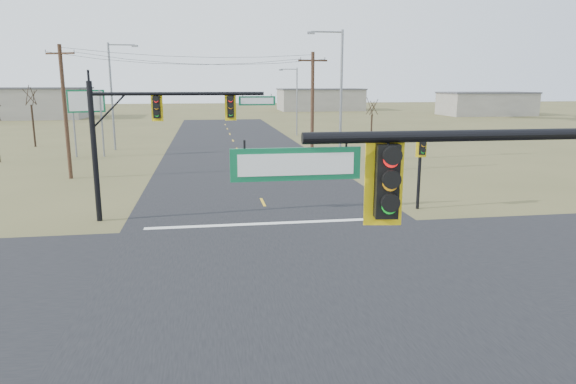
# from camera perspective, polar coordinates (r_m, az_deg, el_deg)

# --- Properties ---
(ground) EXTENTS (320.00, 320.00, 0.00)m
(ground) POSITION_cam_1_polar(r_m,az_deg,el_deg) (17.53, 1.52, -10.07)
(ground) COLOR brown
(ground) RESTS_ON ground
(road_ew) EXTENTS (160.00, 14.00, 0.02)m
(road_ew) POSITION_cam_1_polar(r_m,az_deg,el_deg) (17.52, 1.52, -10.04)
(road_ew) COLOR black
(road_ew) RESTS_ON ground
(road_ns) EXTENTS (14.00, 160.00, 0.02)m
(road_ns) POSITION_cam_1_polar(r_m,az_deg,el_deg) (17.52, 1.52, -10.03)
(road_ns) COLOR black
(road_ns) RESTS_ON ground
(stop_bar_far) EXTENTS (12.00, 0.40, 0.01)m
(stop_bar_far) POSITION_cam_1_polar(r_m,az_deg,el_deg) (24.55, -1.67, -3.49)
(stop_bar_far) COLOR silver
(stop_bar_far) RESTS_ON road_ns
(mast_arm_far) EXTENTS (8.83, 0.46, 6.69)m
(mast_arm_far) POSITION_cam_1_polar(r_m,az_deg,el_deg) (25.54, -14.13, 7.75)
(mast_arm_far) COLOR black
(mast_arm_far) RESTS_ON ground
(pedestal_signal_ne) EXTENTS (0.65, 0.56, 4.17)m
(pedestal_signal_ne) POSITION_cam_1_polar(r_m,az_deg,el_deg) (27.66, 14.61, 4.32)
(pedestal_signal_ne) COLOR black
(pedestal_signal_ne) RESTS_ON ground
(utility_pole_near) EXTENTS (2.14, 0.32, 8.76)m
(utility_pole_near) POSITION_cam_1_polar(r_m,az_deg,el_deg) (37.65, 2.72, 8.93)
(utility_pole_near) COLOR #462E1E
(utility_pole_near) RESTS_ON ground
(utility_pole_far) EXTENTS (2.08, 1.04, 9.15)m
(utility_pole_far) POSITION_cam_1_polar(r_m,az_deg,el_deg) (38.79, -23.53, 8.33)
(utility_pole_far) COLOR #462E1E
(utility_pole_far) RESTS_ON ground
(highway_sign) EXTENTS (3.05, 1.16, 6.01)m
(highway_sign) POSITION_cam_1_polar(r_m,az_deg,el_deg) (49.81, -21.45, 8.51)
(highway_sign) COLOR slate
(highway_sign) RESTS_ON ground
(streetlight_a) EXTENTS (3.04, 0.40, 10.87)m
(streetlight_a) POSITION_cam_1_polar(r_m,az_deg,el_deg) (43.81, 5.63, 11.32)
(streetlight_a) COLOR slate
(streetlight_a) RESTS_ON ground
(streetlight_b) EXTENTS (2.37, 0.27, 8.51)m
(streetlight_b) POSITION_cam_1_polar(r_m,az_deg,el_deg) (66.21, 0.83, 10.43)
(streetlight_b) COLOR slate
(streetlight_b) RESTS_ON ground
(streetlight_c) EXTENTS (2.92, 0.40, 10.43)m
(streetlight_c) POSITION_cam_1_polar(r_m,az_deg,el_deg) (54.17, -18.80, 10.61)
(streetlight_c) COLOR slate
(streetlight_c) RESTS_ON ground
(bare_tree_b) EXTENTS (2.78, 2.78, 6.73)m
(bare_tree_b) POSITION_cam_1_polar(r_m,az_deg,el_deg) (60.32, -26.72, 9.60)
(bare_tree_b) COLOR black
(bare_tree_b) RESTS_ON ground
(bare_tree_c) EXTENTS (2.99, 2.99, 5.44)m
(bare_tree_c) POSITION_cam_1_polar(r_m,az_deg,el_deg) (54.31, 9.34, 9.40)
(bare_tree_c) COLOR black
(bare_tree_c) RESTS_ON ground
(warehouse_left) EXTENTS (28.00, 14.00, 5.50)m
(warehouse_left) POSITION_cam_1_polar(r_m,az_deg,el_deg) (112.31, -28.58, 8.61)
(warehouse_left) COLOR gray
(warehouse_left) RESTS_ON ground
(warehouse_mid) EXTENTS (20.00, 12.00, 5.00)m
(warehouse_mid) POSITION_cam_1_polar(r_m,az_deg,el_deg) (129.10, 3.59, 10.16)
(warehouse_mid) COLOR gray
(warehouse_mid) RESTS_ON ground
(warehouse_right) EXTENTS (18.00, 10.00, 4.50)m
(warehouse_right) POSITION_cam_1_polar(r_m,az_deg,el_deg) (116.52, 21.14, 9.08)
(warehouse_right) COLOR gray
(warehouse_right) RESTS_ON ground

